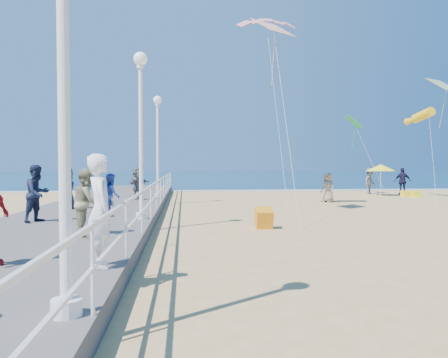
{
  "coord_description": "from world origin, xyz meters",
  "views": [
    {
      "loc": [
        -3.99,
        -14.15,
        2.17
      ],
      "look_at": [
        -2.5,
        2.0,
        1.6
      ],
      "focal_mm": 35.0,
      "sensor_mm": 36.0,
      "label": 1
    }
  ],
  "objects": [
    {
      "name": "toddler_held",
      "position": [
        -5.25,
        -6.45,
        1.63
      ],
      "size": [
        0.38,
        0.43,
        0.75
      ],
      "primitive_type": "imported",
      "rotation": [
        0.0,
        0.0,
        1.86
      ],
      "color": "#304BB4",
      "rests_on": "boardwalk"
    },
    {
      "name": "spectator_6",
      "position": [
        -8.42,
        6.06,
        1.17
      ],
      "size": [
        0.61,
        0.67,
        1.54
      ],
      "primitive_type": "imported",
      "rotation": [
        0.0,
        0.0,
        0.99
      ],
      "color": "tan",
      "rests_on": "boardwalk"
    },
    {
      "name": "ocean",
      "position": [
        0.0,
        65.0,
        0.01
      ],
      "size": [
        160.0,
        90.0,
        0.05
      ],
      "primitive_type": "cube",
      "color": "#0C2C48",
      "rests_on": "ground"
    },
    {
      "name": "beach_umbrella",
      "position": [
        9.23,
        14.13,
        1.91
      ],
      "size": [
        1.9,
        1.9,
        2.14
      ],
      "color": "white",
      "rests_on": "ground"
    },
    {
      "name": "kite_diamond_green",
      "position": [
        7.8,
        15.37,
        5.08
      ],
      "size": [
        1.19,
        1.42,
        0.83
      ],
      "primitive_type": "cube",
      "rotation": [
        0.7,
        0.0,
        1.4
      ],
      "color": "green"
    },
    {
      "name": "spectator_7",
      "position": [
        -8.42,
        -0.47,
        1.27
      ],
      "size": [
        0.98,
        1.06,
        1.73
      ],
      "primitive_type": "imported",
      "rotation": [
        0.0,
        0.0,
        1.06
      ],
      "color": "#191F37",
      "rests_on": "boardwalk"
    },
    {
      "name": "beach_walker_a",
      "position": [
        9.33,
        16.03,
        0.92
      ],
      "size": [
        1.35,
        1.29,
        1.84
      ],
      "primitive_type": "imported",
      "rotation": [
        0.0,
        0.0,
        0.7
      ],
      "color": "#5D5F63",
      "rests_on": "ground"
    },
    {
      "name": "beach_chair_right",
      "position": [
        11.08,
        13.07,
        0.2
      ],
      "size": [
        0.55,
        0.55,
        0.4
      ],
      "primitive_type": "cube",
      "color": "yellow",
      "rests_on": "ground"
    },
    {
      "name": "spectator_1",
      "position": [
        -6.37,
        -3.16,
        1.22
      ],
      "size": [
        0.72,
        0.87,
        1.63
      ],
      "primitive_type": "imported",
      "rotation": [
        0.0,
        0.0,
        1.71
      ],
      "color": "gray",
      "rests_on": "boardwalk"
    },
    {
      "name": "kite_diamond_redwhite",
      "position": [
        -0.27,
        3.89,
        7.83
      ],
      "size": [
        1.93,
        1.87,
        0.81
      ],
      "primitive_type": "cube",
      "rotation": [
        0.56,
        0.0,
        0.59
      ],
      "color": "#F24F1C"
    },
    {
      "name": "woman_holding_toddler",
      "position": [
        -5.4,
        -6.6,
        1.37
      ],
      "size": [
        0.65,
        0.81,
        1.94
      ],
      "primitive_type": "imported",
      "rotation": [
        0.0,
        0.0,
        1.86
      ],
      "color": "white",
      "rests_on": "boardwalk"
    },
    {
      "name": "beach_walker_c",
      "position": [
        4.09,
        9.7,
        0.83
      ],
      "size": [
        0.91,
        0.97,
        1.66
      ],
      "primitive_type": "imported",
      "rotation": [
        0.0,
        0.0,
        -0.94
      ],
      "color": "gray",
      "rests_on": "ground"
    },
    {
      "name": "spectator_4",
      "position": [
        -8.5,
        3.31,
        1.21
      ],
      "size": [
        0.6,
        0.84,
        1.61
      ],
      "primitive_type": "imported",
      "rotation": [
        0.0,
        0.0,
        1.69
      ],
      "color": "#191D37",
      "rests_on": "boardwalk"
    },
    {
      "name": "beach_chair_left",
      "position": [
        10.53,
        13.15,
        0.2
      ],
      "size": [
        0.55,
        0.55,
        0.4
      ],
      "primitive_type": "cube",
      "color": "yellow",
      "rests_on": "ground"
    },
    {
      "name": "lamp_post_far",
      "position": [
        -5.35,
        9.0,
        3.66
      ],
      "size": [
        0.44,
        0.44,
        5.32
      ],
      "color": "white",
      "rests_on": "boardwalk"
    },
    {
      "name": "lamp_post_mid",
      "position": [
        -5.35,
        0.0,
        3.66
      ],
      "size": [
        0.44,
        0.44,
        5.32
      ],
      "color": "white",
      "rests_on": "boardwalk"
    },
    {
      "name": "spectator_5",
      "position": [
        -6.28,
        7.6,
        1.2
      ],
      "size": [
        1.12,
        1.52,
        1.59
      ],
      "primitive_type": "imported",
      "rotation": [
        0.0,
        0.0,
        1.07
      ],
      "color": "#5B5C60",
      "rests_on": "boardwalk"
    },
    {
      "name": "beach_walker_b",
      "position": [
        11.32,
        15.15,
        0.95
      ],
      "size": [
        1.17,
        0.62,
        1.9
      ],
      "primitive_type": "imported",
      "rotation": [
        0.0,
        0.0,
        2.99
      ],
      "color": "#191732",
      "rests_on": "ground"
    },
    {
      "name": "kite_diamond_multi",
      "position": [
        10.95,
        9.92,
        6.7
      ],
      "size": [
        1.98,
        1.87,
        0.89
      ],
      "primitive_type": "cube",
      "rotation": [
        0.6,
        0.0,
        0.49
      ],
      "color": "#19C4D6"
    },
    {
      "name": "boardwalk",
      "position": [
        -7.5,
        0.0,
        0.2
      ],
      "size": [
        5.0,
        44.0,
        0.4
      ],
      "primitive_type": "cube",
      "color": "#645E5A",
      "rests_on": "ground"
    },
    {
      "name": "surf_line",
      "position": [
        0.0,
        20.5,
        0.03
      ],
      "size": [
        160.0,
        1.2,
        0.04
      ],
      "primitive_type": "cube",
      "color": "white",
      "rests_on": "ground"
    },
    {
      "name": "kite_windsock",
      "position": [
        10.8,
        11.75,
        5.18
      ],
      "size": [
        1.01,
        2.69,
        1.08
      ],
      "primitive_type": "cylinder",
      "rotation": [
        1.36,
        0.0,
        0.17
      ],
      "color": "yellow"
    },
    {
      "name": "box_kite",
      "position": [
        -1.33,
        0.16,
        0.3
      ],
      "size": [
        0.56,
        0.72,
        0.74
      ],
      "primitive_type": "cube",
      "rotation": [
        0.31,
        0.0,
        0.02
      ],
      "color": "#DC560C",
      "rests_on": "ground"
    },
    {
      "name": "ground",
      "position": [
        0.0,
        0.0,
        0.0
      ],
      "size": [
        160.0,
        160.0,
        0.0
      ],
      "primitive_type": "plane",
      "color": "tan",
      "rests_on": "ground"
    },
    {
      "name": "kite_parafoil",
      "position": [
        -0.04,
        6.5,
        8.98
      ],
      "size": [
        2.83,
        0.94,
        0.65
      ],
      "primitive_type": null,
      "rotation": [
        0.44,
        0.0,
        0.0
      ],
      "color": "#D41853"
    },
    {
      "name": "lamp_post_near",
      "position": [
        -5.35,
        -9.0,
        3.66
      ],
      "size": [
        0.44,
        0.44,
        5.32
      ],
      "color": "white",
      "rests_on": "boardwalk"
    },
    {
      "name": "railing",
      "position": [
        -5.05,
        0.0,
        1.25
      ],
      "size": [
        0.05,
        42.0,
        0.55
      ],
      "color": "white",
      "rests_on": "boardwalk"
    }
  ]
}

